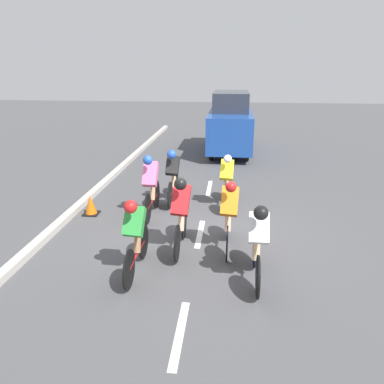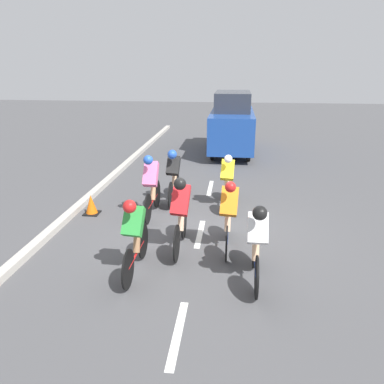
% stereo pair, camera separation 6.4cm
% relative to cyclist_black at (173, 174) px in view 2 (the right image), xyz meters
% --- Properties ---
extents(ground_plane, '(60.00, 60.00, 0.00)m').
position_rel_cyclist_black_xyz_m(ground_plane, '(-0.88, 1.87, -0.78)').
color(ground_plane, '#4C4C4F').
extents(lane_stripe_near, '(0.12, 1.40, 0.01)m').
position_rel_cyclist_black_xyz_m(lane_stripe_near, '(-0.88, 5.10, -0.77)').
color(lane_stripe_near, white).
rests_on(lane_stripe_near, ground).
extents(lane_stripe_mid, '(0.12, 1.40, 0.01)m').
position_rel_cyclist_black_xyz_m(lane_stripe_mid, '(-0.88, 1.90, -0.77)').
color(lane_stripe_mid, white).
rests_on(lane_stripe_mid, ground).
extents(lane_stripe_far, '(0.12, 1.40, 0.01)m').
position_rel_cyclist_black_xyz_m(lane_stripe_far, '(-0.88, -1.30, -0.77)').
color(lane_stripe_far, white).
rests_on(lane_stripe_far, ground).
extents(curb, '(0.20, 28.09, 0.14)m').
position_rel_cyclist_black_xyz_m(curb, '(2.32, 1.90, -0.71)').
color(curb, '#B7B2A8').
rests_on(curb, ground).
extents(cyclist_black, '(0.35, 1.72, 1.47)m').
position_rel_cyclist_black_xyz_m(cyclist_black, '(0.00, 0.00, 0.00)').
color(cyclist_black, black).
rests_on(cyclist_black, ground).
extents(cyclist_pink, '(0.32, 1.75, 1.56)m').
position_rel_cyclist_black_xyz_m(cyclist_pink, '(0.36, 1.02, 0.03)').
color(cyclist_pink, black).
rests_on(cyclist_pink, ground).
extents(cyclist_green, '(0.35, 1.71, 1.46)m').
position_rel_cyclist_black_xyz_m(cyclist_green, '(0.08, 3.64, -0.01)').
color(cyclist_green, black).
rests_on(cyclist_green, ground).
extents(cyclist_yellow, '(0.35, 1.66, 1.43)m').
position_rel_cyclist_black_xyz_m(cyclist_yellow, '(-1.40, 0.20, -0.04)').
color(cyclist_yellow, black).
rests_on(cyclist_yellow, ground).
extents(cyclist_orange, '(0.35, 1.66, 1.49)m').
position_rel_cyclist_black_xyz_m(cyclist_orange, '(-1.49, 2.57, -0.01)').
color(cyclist_orange, black).
rests_on(cyclist_orange, ground).
extents(cyclist_white, '(0.32, 1.64, 1.47)m').
position_rel_cyclist_black_xyz_m(cyclist_white, '(-1.98, 3.70, -0.00)').
color(cyclist_white, black).
rests_on(cyclist_white, ground).
extents(cyclist_red, '(0.37, 1.71, 1.57)m').
position_rel_cyclist_black_xyz_m(cyclist_red, '(-0.58, 2.69, 0.04)').
color(cyclist_red, black).
rests_on(cyclist_red, ground).
extents(support_car, '(1.70, 4.45, 2.44)m').
position_rel_cyclist_black_xyz_m(support_car, '(-1.41, -6.19, 0.42)').
color(support_car, black).
rests_on(support_car, ground).
extents(traffic_cone, '(0.36, 0.36, 0.49)m').
position_rel_cyclist_black_xyz_m(traffic_cone, '(1.87, 1.06, -0.54)').
color(traffic_cone, black).
rests_on(traffic_cone, ground).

